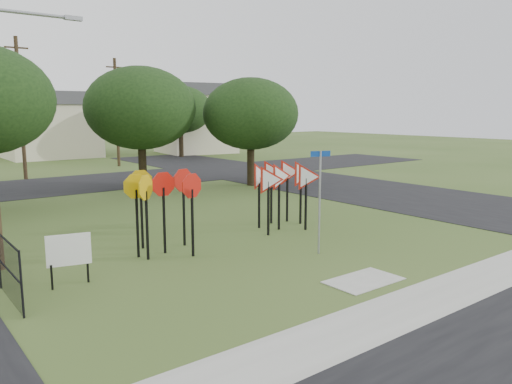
% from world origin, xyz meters
% --- Properties ---
extents(ground, '(140.00, 140.00, 0.00)m').
position_xyz_m(ground, '(0.00, 0.00, 0.00)').
color(ground, '#37511E').
extents(sidewalk, '(30.00, 1.60, 0.02)m').
position_xyz_m(sidewalk, '(0.00, -4.20, 0.01)').
color(sidewalk, '#A0A098').
rests_on(sidewalk, ground).
extents(planting_strip, '(30.00, 0.80, 0.02)m').
position_xyz_m(planting_strip, '(0.00, -5.40, 0.01)').
color(planting_strip, '#37511E').
rests_on(planting_strip, ground).
extents(street_right, '(8.00, 50.00, 0.02)m').
position_xyz_m(street_right, '(12.00, 10.00, 0.01)').
color(street_right, black).
rests_on(street_right, ground).
extents(street_far, '(60.00, 8.00, 0.02)m').
position_xyz_m(street_far, '(0.00, 20.00, 0.01)').
color(street_far, black).
rests_on(street_far, ground).
extents(curb_pad, '(2.00, 1.20, 0.02)m').
position_xyz_m(curb_pad, '(0.00, -2.40, 0.01)').
color(curb_pad, '#A0A098').
rests_on(curb_pad, ground).
extents(street_name_sign, '(0.64, 0.22, 3.20)m').
position_xyz_m(street_name_sign, '(0.88, 0.14, 1.82)').
color(street_name_sign, '#909398').
rests_on(street_name_sign, ground).
extents(stop_sign_cluster, '(2.56, 1.99, 2.57)m').
position_xyz_m(stop_sign_cluster, '(-2.94, 3.17, 1.90)').
color(stop_sign_cluster, black).
rests_on(stop_sign_cluster, ground).
extents(yield_sign_cluster, '(3.23, 2.34, 2.56)m').
position_xyz_m(yield_sign_cluster, '(2.31, 3.57, 1.87)').
color(yield_sign_cluster, black).
rests_on(yield_sign_cluster, ground).
extents(info_board, '(1.06, 0.29, 1.35)m').
position_xyz_m(info_board, '(-6.16, 1.91, 0.90)').
color(info_board, black).
rests_on(info_board, ground).
extents(far_pole_a, '(1.40, 0.24, 9.00)m').
position_xyz_m(far_pole_a, '(-2.00, 24.00, 4.60)').
color(far_pole_a, '#41311E').
rests_on(far_pole_a, ground).
extents(far_pole_b, '(1.40, 0.24, 8.50)m').
position_xyz_m(far_pole_b, '(6.00, 28.00, 4.35)').
color(far_pole_b, '#41311E').
rests_on(far_pole_b, ground).
extents(house_mid, '(8.40, 8.40, 6.20)m').
position_xyz_m(house_mid, '(4.00, 40.00, 3.15)').
color(house_mid, beige).
rests_on(house_mid, ground).
extents(house_right, '(8.30, 8.30, 7.20)m').
position_xyz_m(house_right, '(18.00, 36.00, 3.65)').
color(house_right, beige).
rests_on(house_right, ground).
extents(tree_near_mid, '(6.00, 6.00, 6.80)m').
position_xyz_m(tree_near_mid, '(2.00, 15.00, 4.54)').
color(tree_near_mid, black).
rests_on(tree_near_mid, ground).
extents(tree_near_right, '(5.60, 5.60, 6.33)m').
position_xyz_m(tree_near_right, '(8.00, 13.00, 4.22)').
color(tree_near_right, black).
rests_on(tree_near_right, ground).
extents(tree_far_right, '(6.00, 6.00, 6.80)m').
position_xyz_m(tree_far_right, '(14.00, 32.00, 4.54)').
color(tree_far_right, black).
rests_on(tree_far_right, ground).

